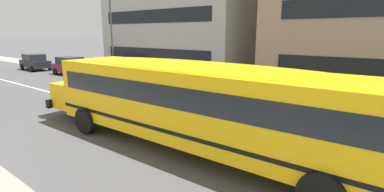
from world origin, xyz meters
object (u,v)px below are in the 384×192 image
object	(u,v)px
school_bus	(188,97)
parked_car_maroon_by_hydrant	(71,66)
parked_car_black_past_driveway	(35,62)
street_lamp	(111,26)

from	to	relation	value
school_bus	parked_car_maroon_by_hydrant	world-z (taller)	school_bus
parked_car_maroon_by_hydrant	parked_car_black_past_driveway	world-z (taller)	same
parked_car_maroon_by_hydrant	street_lamp	distance (m)	5.58
parked_car_maroon_by_hydrant	parked_car_black_past_driveway	bearing A→B (deg)	-176.18
school_bus	street_lamp	distance (m)	17.11
parked_car_maroon_by_hydrant	street_lamp	xyz separation A→B (m)	(4.00, 1.75, 3.47)
parked_car_black_past_driveway	parked_car_maroon_by_hydrant	bearing A→B (deg)	7.27
school_bus	parked_car_black_past_driveway	world-z (taller)	school_bus
street_lamp	parked_car_maroon_by_hydrant	bearing A→B (deg)	-156.30
school_bus	street_lamp	world-z (taller)	street_lamp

